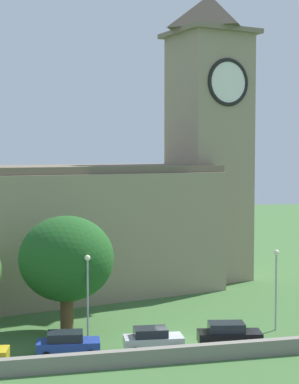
# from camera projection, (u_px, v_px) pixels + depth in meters

# --- Properties ---
(ground_plane) EXTENTS (200.00, 200.00, 0.00)m
(ground_plane) POSITION_uv_depth(u_px,v_px,m) (132.00, 297.00, 62.88)
(ground_plane) COLOR #3D6633
(church) EXTENTS (32.98, 18.38, 31.63)m
(church) POSITION_uv_depth(u_px,v_px,m) (127.00, 199.00, 67.40)
(church) COLOR gray
(church) RESTS_ON ground
(quay_barrier) EXTENTS (51.16, 0.70, 1.10)m
(quay_barrier) POSITION_uv_depth(u_px,v_px,m) (192.00, 353.00, 43.74)
(quay_barrier) COLOR gray
(quay_barrier) RESTS_ON ground
(car_blue) EXTENTS (4.60, 2.57, 1.69)m
(car_blue) POSITION_uv_depth(u_px,v_px,m) (68.00, 344.00, 44.89)
(car_blue) COLOR #233D9E
(car_blue) RESTS_ON ground
(car_silver) EXTENTS (4.38, 2.45, 1.69)m
(car_silver) POSITION_uv_depth(u_px,v_px,m) (153.00, 339.00, 45.94)
(car_silver) COLOR silver
(car_silver) RESTS_ON ground
(car_black) EXTENTS (4.91, 2.90, 1.82)m
(car_black) POSITION_uv_depth(u_px,v_px,m) (229.00, 335.00, 46.87)
(car_black) COLOR black
(car_black) RESTS_ON ground
(streetlamp_west_mid) EXTENTS (0.44, 0.44, 6.72)m
(streetlamp_west_mid) POSITION_uv_depth(u_px,v_px,m) (88.00, 285.00, 47.17)
(streetlamp_west_mid) COLOR #9EA0A5
(streetlamp_west_mid) RESTS_ON ground
(streetlamp_central) EXTENTS (0.44, 0.44, 6.51)m
(streetlamp_central) POSITION_uv_depth(u_px,v_px,m) (276.00, 276.00, 51.11)
(streetlamp_central) COLOR #9EA0A5
(streetlamp_central) RESTS_ON ground
(tree_riverside_east) EXTENTS (7.47, 7.47, 9.30)m
(tree_riverside_east) POSITION_uv_depth(u_px,v_px,m) (66.00, 259.00, 50.29)
(tree_riverside_east) COLOR brown
(tree_riverside_east) RESTS_ON ground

